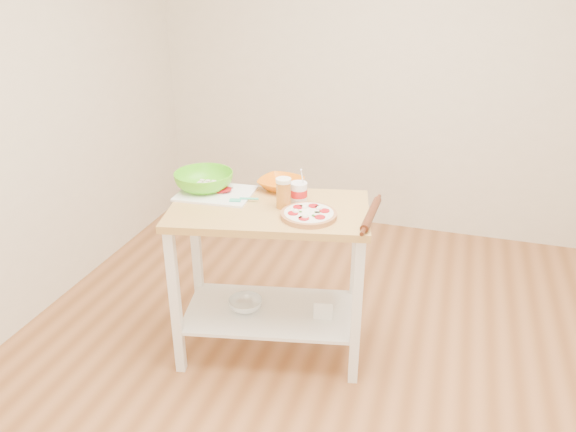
% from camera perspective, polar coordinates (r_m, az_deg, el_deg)
% --- Properties ---
extents(room_shell, '(4.04, 4.54, 2.74)m').
position_cam_1_polar(room_shell, '(2.30, 5.92, 6.13)').
color(room_shell, '#A96B3E').
rests_on(room_shell, ground).
extents(prep_island, '(1.13, 0.76, 0.90)m').
position_cam_1_polar(prep_island, '(3.03, -1.87, -3.60)').
color(prep_island, tan).
rests_on(prep_island, ground).
extents(pizza, '(0.28, 0.28, 0.04)m').
position_cam_1_polar(pizza, '(2.80, 2.11, 0.18)').
color(pizza, tan).
rests_on(pizza, prep_island).
extents(cutting_board, '(0.42, 0.32, 0.04)m').
position_cam_1_polar(cutting_board, '(3.10, -7.36, 2.37)').
color(cutting_board, white).
rests_on(cutting_board, prep_island).
extents(spatula, '(0.15, 0.08, 0.01)m').
position_cam_1_polar(spatula, '(2.98, -4.63, 1.69)').
color(spatula, '#39BA97').
rests_on(spatula, cutting_board).
extents(knife, '(0.27, 0.06, 0.01)m').
position_cam_1_polar(knife, '(3.18, -8.67, 3.01)').
color(knife, silver).
rests_on(knife, cutting_board).
extents(orange_bowl, '(0.28, 0.28, 0.06)m').
position_cam_1_polar(orange_bowl, '(3.14, -0.72, 3.27)').
color(orange_bowl, orange).
rests_on(orange_bowl, prep_island).
extents(green_bowl, '(0.35, 0.35, 0.10)m').
position_cam_1_polar(green_bowl, '(3.16, -8.54, 3.52)').
color(green_bowl, '#55CA19').
rests_on(green_bowl, prep_island).
extents(beer_pint, '(0.08, 0.08, 0.16)m').
position_cam_1_polar(beer_pint, '(2.89, -0.46, 2.36)').
color(beer_pint, '#B66C26').
rests_on(beer_pint, prep_island).
extents(yogurt_tub, '(0.09, 0.09, 0.20)m').
position_cam_1_polar(yogurt_tub, '(2.96, 1.09, 2.41)').
color(yogurt_tub, white).
rests_on(yogurt_tub, prep_island).
extents(rolling_pin, '(0.05, 0.36, 0.04)m').
position_cam_1_polar(rolling_pin, '(2.82, 8.44, 0.17)').
color(rolling_pin, '#552613').
rests_on(rolling_pin, prep_island).
extents(shelf_glass_bowl, '(0.24, 0.24, 0.06)m').
position_cam_1_polar(shelf_glass_bowl, '(3.23, -4.34, -8.93)').
color(shelf_glass_bowl, silver).
rests_on(shelf_glass_bowl, prep_island).
extents(shelf_bin, '(0.13, 0.13, 0.11)m').
position_cam_1_polar(shelf_bin, '(3.17, 3.62, -9.15)').
color(shelf_bin, white).
rests_on(shelf_bin, prep_island).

